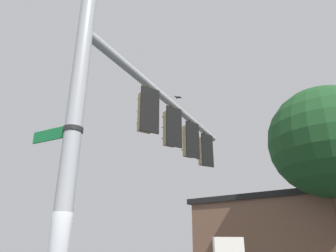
{
  "coord_description": "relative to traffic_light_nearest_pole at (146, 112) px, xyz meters",
  "views": [
    {
      "loc": [
        -1.33,
        -4.94,
        2.09
      ],
      "look_at": [
        3.14,
        1.7,
        5.17
      ],
      "focal_mm": 31.69,
      "sensor_mm": 36.0,
      "label": 1
    }
  ],
  "objects": [
    {
      "name": "street_name_sign",
      "position": [
        -2.2,
        -0.96,
        -1.28
      ],
      "size": [
        0.66,
        1.05,
        0.22
      ],
      "color": "#147238"
    },
    {
      "name": "signal_pole",
      "position": [
        -2.09,
        -1.15,
        -1.77
      ],
      "size": [
        0.3,
        0.3,
        6.79
      ],
      "primitive_type": "cylinder",
      "color": "#ADB2B7",
      "rests_on": "ground"
    },
    {
      "name": "mast_arm",
      "position": [
        1.24,
        0.65,
        0.81
      ],
      "size": [
        6.76,
        3.8,
        0.22
      ],
      "primitive_type": "cylinder",
      "rotation": [
        0.0,
        1.57,
        0.5
      ],
      "color": "#ADB2B7"
    },
    {
      "name": "traffic_light_mid_outer",
      "position": [
        2.4,
        1.3,
        0.0
      ],
      "size": [
        0.54,
        0.49,
        1.31
      ],
      "color": "black"
    },
    {
      "name": "bird_flying",
      "position": [
        3.15,
        2.91,
        2.51
      ],
      "size": [
        0.42,
        0.26,
        0.09
      ],
      "color": "#4C4742"
    },
    {
      "name": "storefront_building",
      "position": [
        12.46,
        3.03,
        -2.98
      ],
      "size": [
        10.31,
        13.89,
        4.33
      ],
      "color": "brown",
      "rests_on": "ground"
    },
    {
      "name": "traffic_light_arm_end",
      "position": [
        3.6,
        1.95,
        0.0
      ],
      "size": [
        0.54,
        0.49,
        1.31
      ],
      "color": "black"
    },
    {
      "name": "traffic_light_nearest_pole",
      "position": [
        0.0,
        0.0,
        0.0
      ],
      "size": [
        0.54,
        0.49,
        1.31
      ],
      "color": "black"
    },
    {
      "name": "tree_by_storefront",
      "position": [
        8.85,
        0.1,
        0.83
      ],
      "size": [
        4.75,
        4.75,
        8.39
      ],
      "color": "#4C3823",
      "rests_on": "ground"
    },
    {
      "name": "traffic_light_mid_inner",
      "position": [
        1.2,
        0.65,
        0.0
      ],
      "size": [
        0.54,
        0.49,
        1.31
      ],
      "color": "black"
    }
  ]
}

